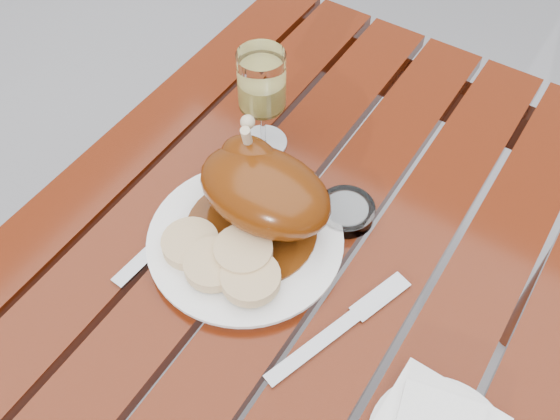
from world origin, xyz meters
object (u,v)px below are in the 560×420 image
at_px(ashtray, 346,211).
at_px(dinner_plate, 246,241).
at_px(wine_glass, 262,102).
at_px(table, 283,383).

bearing_deg(ashtray, dinner_plate, -127.83).
xyz_separation_m(wine_glass, ashtray, (0.18, -0.06, -0.08)).
relative_size(wine_glass, ashtray, 2.11).
bearing_deg(dinner_plate, wine_glass, 116.43).
xyz_separation_m(table, dinner_plate, (-0.08, 0.02, 0.38)).
height_order(dinner_plate, ashtray, ashtray).
bearing_deg(dinner_plate, table, -12.85).
relative_size(dinner_plate, wine_glass, 1.56).
bearing_deg(wine_glass, dinner_plate, -63.57).
distance_m(dinner_plate, wine_glass, 0.22).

